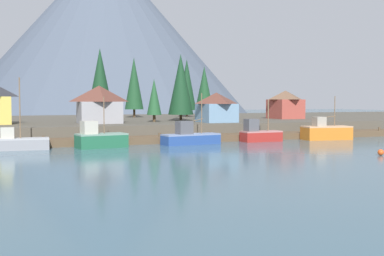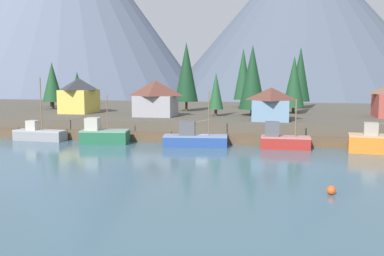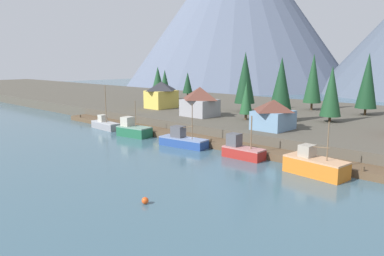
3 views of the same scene
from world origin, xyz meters
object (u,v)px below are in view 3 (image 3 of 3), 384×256
Objects in this scene: conifer_back_right at (313,78)px; conifer_centre at (281,87)px; conifer_back_left at (158,82)px; channel_buoy at (145,201)px; conifer_mid_right at (245,78)px; conifer_near_left at (368,81)px; conifer_mid_left at (246,98)px; fishing_boat_grey at (105,125)px; house_yellow at (161,95)px; house_blue at (273,114)px; house_grey at (200,101)px; conifer_near_right at (331,91)px; conifer_far_left at (188,83)px; fishing_boat_green at (133,130)px; conifer_far_right at (165,83)px; fishing_boat_red at (242,150)px; fishing_boat_blue at (183,140)px; fishing_boat_orange at (315,166)px.

conifer_back_right is 1.07× the size of conifer_centre.
channel_buoy is (51.61, -47.91, -7.87)m from conifer_back_left.
conifer_mid_right is 1.10× the size of conifer_centre.
conifer_near_left is 27.56m from conifer_mid_left.
fishing_boat_grey is at bearing -133.68° from conifer_near_left.
fishing_boat_grey is 44.09m from channel_buoy.
house_yellow is 0.54× the size of conifer_near_left.
house_blue is 0.50× the size of conifer_back_right.
house_grey is 17.28m from conifer_centre.
fishing_boat_grey is 13.06× the size of channel_buoy.
conifer_near_right is 52.36m from conifer_far_left.
conifer_far_right reaches higher than fishing_boat_green.
conifer_near_left is at bearing 0.82° from conifer_far_left.
fishing_boat_red is 21.77m from channel_buoy.
fishing_boat_grey is 1.05× the size of fishing_boat_blue.
conifer_back_left is (-13.08, 26.49, 7.29)m from fishing_boat_grey.
house_yellow is 0.53× the size of conifer_mid_right.
conifer_centre is 43.23m from channel_buoy.
fishing_boat_grey reaches higher than house_yellow.
fishing_boat_grey reaches higher than house_grey.
conifer_mid_right reaches higher than conifer_far_left.
conifer_centre is at bearing 37.26° from fishing_boat_grey.
conifer_back_right is (38.98, 13.91, 1.74)m from conifer_back_left.
fishing_boat_green is at bearing -134.59° from conifer_near_right.
conifer_far_right is at bearing -172.74° from conifer_near_left.
conifer_mid_right reaches higher than conifer_centre.
conifer_centre reaches higher than house_yellow.
channel_buoy is (38.53, -21.42, -0.58)m from fishing_boat_grey.
fishing_boat_green is at bearing -101.13° from conifer_mid_right.
channel_buoy is (22.66, -48.62, -9.90)m from conifer_mid_right.
fishing_boat_green is 0.64× the size of conifer_near_right.
house_yellow is at bearing -38.28° from conifer_back_left.
fishing_boat_blue is 0.82× the size of conifer_near_right.
conifer_mid_left is at bearing 149.94° from house_blue.
conifer_mid_left is (-9.51, 5.51, 1.74)m from house_blue.
house_blue is 0.49× the size of conifer_mid_right.
conifer_mid_right is 54.55m from channel_buoy.
fishing_boat_grey is at bearing -143.81° from conifer_mid_left.
conifer_back_left is 1.22× the size of conifer_far_left.
conifer_far_right reaches higher than channel_buoy.
conifer_mid_left is at bearing -96.17° from conifer_back_right.
conifer_mid_left is 0.85× the size of conifer_far_right.
conifer_mid_right is (2.58, 12.50, 4.60)m from house_grey.
conifer_mid_left is (-14.91, -22.98, -3.02)m from conifer_near_left.
house_yellow is at bearing 165.40° from fishing_boat_orange.
conifer_back_right is at bearing 37.31° from house_yellow.
house_yellow is at bearing -142.69° from conifer_back_right.
conifer_mid_right is 32.33m from conifer_far_left.
conifer_far_right reaches higher than house_yellow.
conifer_near_left reaches higher than house_blue.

